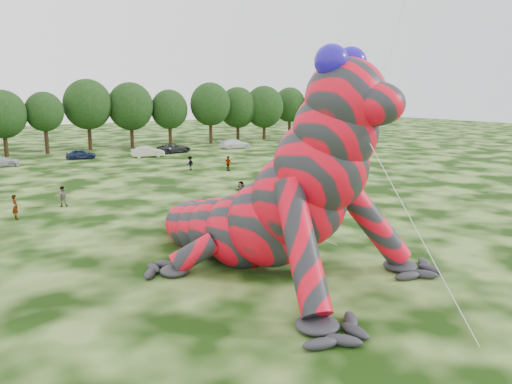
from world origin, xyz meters
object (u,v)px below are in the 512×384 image
object	(u,v)px
inflatable_gecko	(246,161)
tree_9	(45,123)
spectator_0	(15,207)
car_7	(235,144)
car_6	(174,148)
spectator_1	(62,196)
tree_16	(290,112)
tree_12	(170,118)
tree_15	(264,113)
car_5	(148,152)
spectator_2	(190,163)
tree_10	(88,115)
tree_14	(238,114)
spectator_5	(241,192)
tree_8	(4,124)
tree_13	(210,113)
spectator_3	(228,163)
tree_11	(131,115)
car_4	(81,154)

from	to	relation	value
inflatable_gecko	tree_9	distance (m)	53.99
tree_9	spectator_0	xyz separation A→B (m)	(-9.39, -37.39, -3.46)
car_7	car_6	bearing A→B (deg)	91.93
spectator_1	tree_16	bearing A→B (deg)	-128.55
tree_12	tree_15	xyz separation A→B (m)	(18.46, 0.03, 0.33)
car_5	spectator_0	size ratio (longest dim) A/B	2.46
tree_12	spectator_2	distance (m)	26.43
tree_10	tree_14	size ratio (longest dim) A/B	1.12
spectator_5	spectator_1	bearing A→B (deg)	-112.52
tree_15	spectator_2	world-z (taller)	tree_15
tree_14	spectator_5	world-z (taller)	tree_14
tree_8	tree_9	size ratio (longest dim) A/B	1.03
tree_15	spectator_1	xyz separation A→B (m)	(-43.16, -35.54, -4.01)
tree_8	tree_13	distance (m)	31.36
car_6	tree_16	bearing A→B (deg)	-75.75
inflatable_gecko	tree_8	bearing A→B (deg)	75.70
spectator_3	car_6	bearing A→B (deg)	-25.45
tree_8	car_7	xyz separation A→B (m)	(30.89, -8.60, -3.76)
car_6	tree_10	bearing A→B (deg)	36.02
inflatable_gecko	tree_16	bearing A→B (deg)	32.00
tree_12	car_6	size ratio (longest dim) A/B	1.83
tree_11	spectator_5	bearing A→B (deg)	-98.34
tree_8	spectator_0	world-z (taller)	tree_8
tree_15	tree_13	bearing A→B (deg)	-176.75
spectator_2	tree_11	bearing A→B (deg)	-121.71
tree_10	tree_14	distance (m)	26.07
inflatable_gecko	spectator_0	distance (m)	19.22
tree_11	tree_13	bearing A→B (deg)	-4.58
tree_11	car_6	distance (m)	10.94
tree_15	car_5	world-z (taller)	tree_15
tree_14	spectator_2	bearing A→B (deg)	-130.49
tree_8	tree_16	size ratio (longest dim) A/B	0.95
car_5	spectator_5	size ratio (longest dim) A/B	2.47
tree_15	tree_9	bearing A→B (deg)	-179.35
tree_14	tree_16	bearing A→B (deg)	3.10
tree_10	car_5	world-z (taller)	tree_10
tree_11	tree_12	xyz separation A→B (m)	(6.23, -0.46, -0.55)
car_6	car_7	xyz separation A→B (m)	(10.14, -0.16, 0.03)
tree_13	spectator_1	distance (m)	47.42
tree_10	tree_14	xyz separation A→B (m)	(26.06, 0.14, -0.55)
car_4	car_7	size ratio (longest dim) A/B	0.76
car_4	tree_10	bearing A→B (deg)	-10.10
car_5	spectator_5	xyz separation A→B (m)	(-4.08, -30.53, 0.16)
tree_11	tree_12	world-z (taller)	tree_11
tree_15	tree_16	xyz separation A→B (m)	(6.97, 1.60, -0.13)
car_5	spectator_0	bearing A→B (deg)	152.84
tree_10	spectator_1	world-z (taller)	tree_10
tree_8	spectator_1	world-z (taller)	tree_8
tree_13	spectator_5	distance (m)	46.01
car_5	tree_16	bearing A→B (deg)	-58.71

